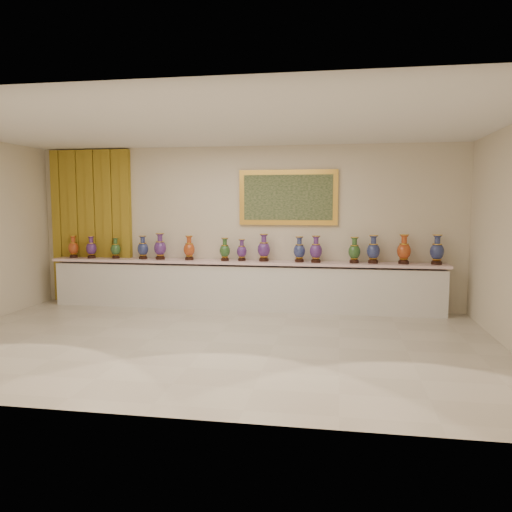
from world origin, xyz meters
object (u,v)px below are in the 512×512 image
(vase_1, at_px, (91,248))
(vase_2, at_px, (116,249))
(vase_0, at_px, (73,248))
(counter, at_px, (242,286))

(vase_1, bearing_deg, vase_2, 4.58)
(vase_0, distance_m, vase_2, 0.87)
(vase_0, height_order, vase_2, vase_0)
(vase_0, relative_size, vase_2, 1.07)
(counter, bearing_deg, vase_0, -179.95)
(counter, relative_size, vase_0, 16.95)
(vase_0, distance_m, vase_1, 0.39)
(counter, xyz_separation_m, vase_2, (-2.47, 0.01, 0.64))
(counter, distance_m, vase_1, 3.02)
(vase_2, bearing_deg, vase_0, -179.27)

